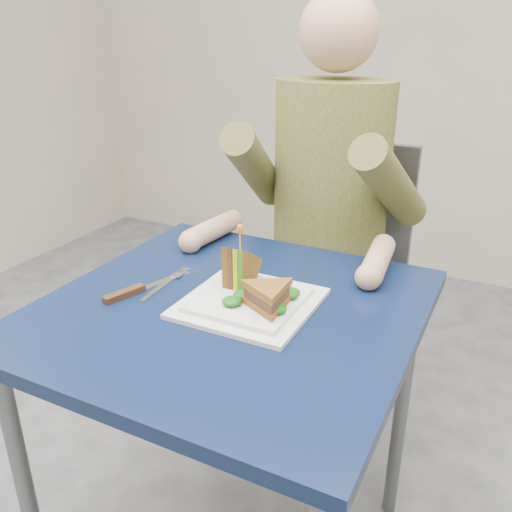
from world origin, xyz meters
The scene contains 12 objects.
table centered at (0.00, 0.00, 0.65)m, with size 0.75×0.75×0.73m.
chair centered at (0.00, 0.69, 0.54)m, with size 0.42×0.40×0.93m.
diner centered at (0.00, 0.58, 0.91)m, with size 0.54×0.59×0.74m.
plate centered at (0.04, 0.02, 0.74)m, with size 0.26×0.26×0.02m.
sandwich_flat centered at (0.09, -0.01, 0.78)m, with size 0.16×0.16×0.05m.
sandwich_upright centered at (-0.01, 0.06, 0.78)m, with size 0.09×0.14×0.14m.
fork centered at (-0.17, 0.01, 0.73)m, with size 0.02×0.18×0.01m.
knife centered at (-0.21, -0.05, 0.74)m, with size 0.09×0.22×0.02m.
toothpick centered at (-0.01, 0.06, 0.85)m, with size 0.00×0.00×0.06m, color tan.
toothpick_frill centered at (-0.01, 0.06, 0.88)m, with size 0.01×0.01×0.02m, color orange.
lettuce_spill centered at (0.04, 0.03, 0.76)m, with size 0.15×0.13×0.02m, color #337A14, non-canonical shape.
onion_ring centered at (0.05, 0.02, 0.77)m, with size 0.04×0.04×0.01m, color #9E4C7A.
Camera 1 is at (0.50, -0.86, 1.26)m, focal length 38.00 mm.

